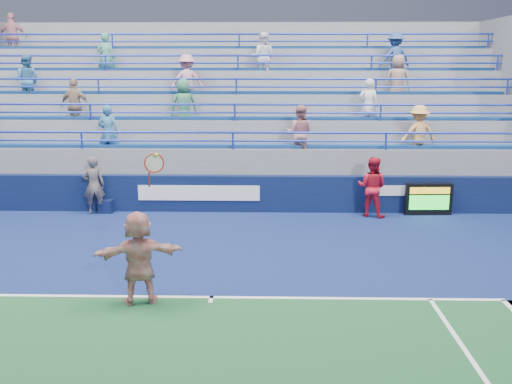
{
  "coord_description": "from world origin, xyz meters",
  "views": [
    {
      "loc": [
        1.07,
        -10.02,
        4.31
      ],
      "look_at": [
        0.78,
        2.5,
        1.5
      ],
      "focal_mm": 40.0,
      "sensor_mm": 36.0,
      "label": 1
    }
  ],
  "objects_px": {
    "tennis_player": "(139,257)",
    "line_judge": "(94,185)",
    "judge_chair": "(107,205)",
    "serve_speed_board": "(428,199)",
    "ball_girl": "(372,187)"
  },
  "relations": [
    {
      "from": "line_judge",
      "to": "ball_girl",
      "type": "relative_size",
      "value": 0.99
    },
    {
      "from": "tennis_player",
      "to": "ball_girl",
      "type": "height_order",
      "value": "tennis_player"
    },
    {
      "from": "judge_chair",
      "to": "ball_girl",
      "type": "bearing_deg",
      "value": -1.93
    },
    {
      "from": "tennis_player",
      "to": "ball_girl",
      "type": "relative_size",
      "value": 1.61
    },
    {
      "from": "serve_speed_board",
      "to": "judge_chair",
      "type": "xyz_separation_m",
      "value": [
        -9.46,
        0.09,
        -0.25
      ]
    },
    {
      "from": "serve_speed_board",
      "to": "tennis_player",
      "type": "distance_m",
      "value": 9.51
    },
    {
      "from": "ball_girl",
      "to": "serve_speed_board",
      "type": "bearing_deg",
      "value": -149.2
    },
    {
      "from": "tennis_player",
      "to": "line_judge",
      "type": "distance_m",
      "value": 6.92
    },
    {
      "from": "serve_speed_board",
      "to": "line_judge",
      "type": "xyz_separation_m",
      "value": [
        -9.76,
        -0.08,
        0.39
      ]
    },
    {
      "from": "judge_chair",
      "to": "tennis_player",
      "type": "relative_size",
      "value": 0.25
    },
    {
      "from": "ball_girl",
      "to": "judge_chair",
      "type": "bearing_deg",
      "value": 22.87
    },
    {
      "from": "judge_chair",
      "to": "line_judge",
      "type": "xyz_separation_m",
      "value": [
        -0.3,
        -0.16,
        0.63
      ]
    },
    {
      "from": "line_judge",
      "to": "serve_speed_board",
      "type": "bearing_deg",
      "value": 164.4
    },
    {
      "from": "judge_chair",
      "to": "line_judge",
      "type": "bearing_deg",
      "value": -151.15
    },
    {
      "from": "judge_chair",
      "to": "tennis_player",
      "type": "height_order",
      "value": "tennis_player"
    }
  ]
}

